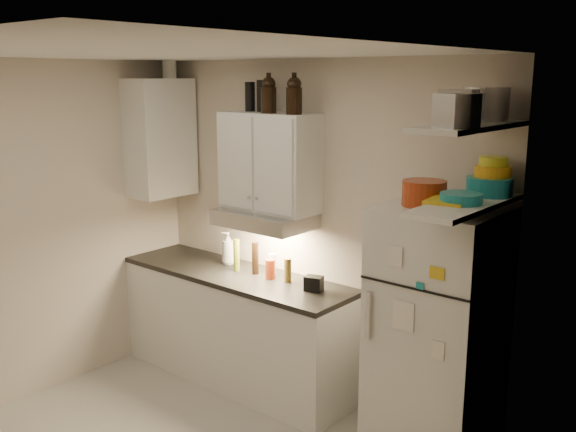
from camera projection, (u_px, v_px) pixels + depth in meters
The scene contains 35 objects.
ceiling at pixel (150, 50), 3.56m from camera, with size 3.20×3.00×0.02m, color white.
back_wall at pixel (314, 230), 4.97m from camera, with size 3.20×0.02×2.60m, color beige.
left_wall at pixel (24, 234), 4.85m from camera, with size 0.02×3.00×2.60m, color beige.
right_wall at pixel (393, 347), 2.83m from camera, with size 0.02×3.00×2.60m, color beige.
base_cabinet at pixel (237, 328), 5.27m from camera, with size 2.10×0.60×0.88m, color white.
countertop at pixel (236, 275), 5.17m from camera, with size 2.10×0.62×0.04m, color black.
upper_cabinet at pixel (269, 162), 4.92m from camera, with size 0.80×0.33×0.75m, color white.
side_cabinet at pixel (160, 138), 5.50m from camera, with size 0.33×0.55×1.00m, color white.
range_hood at pixel (264, 219), 4.96m from camera, with size 0.76×0.46×0.12m, color silver.
fridge at pixel (436, 340), 4.02m from camera, with size 0.70×0.68×1.70m, color silver.
shelf_hi at pixel (470, 126), 3.51m from camera, with size 0.30×0.95×0.03m, color white.
shelf_lo at pixel (466, 205), 3.60m from camera, with size 0.30×0.95×0.03m, color white.
knife_strip at pixel (390, 243), 4.51m from camera, with size 0.42×0.02×0.03m, color black.
dutch_oven at pixel (424, 193), 3.87m from camera, with size 0.27×0.27×0.16m, color #962F11.
book_stack at pixel (449, 207), 3.62m from camera, with size 0.22×0.27×0.09m, color gold.
spice_jar at pixel (444, 201), 3.82m from camera, with size 0.05×0.05×0.09m, color silver.
stock_pot at pixel (485, 104), 3.71m from camera, with size 0.27×0.27×0.19m, color silver.
tin_a at pixel (458, 107), 3.47m from camera, with size 0.19×0.17×0.19m, color #AAAAAD.
tin_b at pixel (456, 111), 3.21m from camera, with size 0.17×0.17×0.17m, color #AAAAAD.
bowl_teal at pixel (489, 186), 3.81m from camera, with size 0.27×0.27×0.11m, color teal.
bowl_orange at pixel (493, 171), 3.81m from camera, with size 0.22×0.22×0.07m, color orange.
bowl_yellow at pixel (494, 161), 3.79m from camera, with size 0.17×0.17×0.05m, color yellow.
plates at pixel (461, 198), 3.57m from camera, with size 0.24×0.24×0.06m, color teal.
growler_a at pixel (269, 95), 4.72m from camera, with size 0.12×0.12×0.27m, color black, non-canonical shape.
growler_b at pixel (294, 95), 4.57m from camera, with size 0.12×0.12×0.27m, color black, non-canonical shape.
thermos_a at pixel (262, 96), 4.92m from camera, with size 0.08×0.08×0.24m, color black.
thermos_b at pixel (250, 97), 4.99m from camera, with size 0.08×0.08×0.23m, color black.
side_jar at pixel (169, 69), 5.42m from camera, with size 0.12×0.12×0.16m, color silver.
soap_bottle at pixel (228, 246), 5.38m from camera, with size 0.12×0.12×0.31m, color white.
pepper_mill at pixel (288, 270), 4.91m from camera, with size 0.06×0.06×0.19m, color brown.
oil_bottle at pixel (237, 255), 5.19m from camera, with size 0.05×0.05×0.26m, color olive.
vinegar_bottle at pixel (255, 258), 5.11m from camera, with size 0.05×0.05×0.26m, color black.
clear_bottle at pixel (272, 264), 5.10m from camera, with size 0.06×0.06×0.17m, color silver.
red_jar at pixel (270, 269), 5.00m from camera, with size 0.08×0.08×0.15m, color #962F11.
caddy at pixel (314, 283), 4.72m from camera, with size 0.13×0.09×0.11m, color black.
Camera 1 is at (2.95, -2.33, 2.47)m, focal length 40.00 mm.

